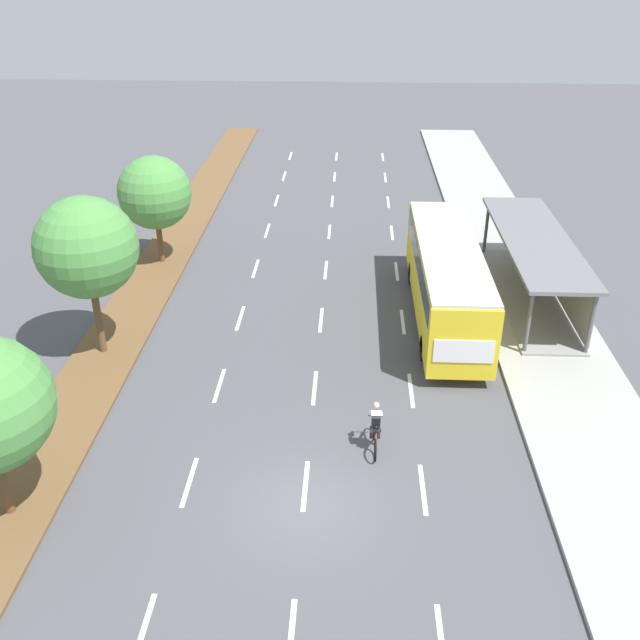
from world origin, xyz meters
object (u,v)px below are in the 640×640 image
(bus, at_px, (447,274))
(median_tree_second, at_px, (86,248))
(cyclist, at_px, (375,428))
(median_tree_third, at_px, (155,193))
(bus_shelter, at_px, (539,262))

(bus, xyz_separation_m, median_tree_second, (-13.70, -3.59, 2.41))
(cyclist, xyz_separation_m, median_tree_third, (-10.40, 14.40, 2.88))
(cyclist, bearing_deg, bus, 70.88)
(cyclist, relative_size, median_tree_second, 0.29)
(cyclist, height_order, median_tree_second, median_tree_second)
(bus_shelter, distance_m, cyclist, 13.33)
(bus_shelter, distance_m, median_tree_third, 18.23)
(bus, relative_size, median_tree_second, 1.80)
(bus, bearing_deg, median_tree_second, -165.34)
(bus_shelter, relative_size, cyclist, 6.00)
(median_tree_third, bearing_deg, bus, -21.45)
(bus, relative_size, cyclist, 6.20)
(cyclist, distance_m, median_tree_third, 17.99)
(bus, xyz_separation_m, cyclist, (-3.15, -9.07, -1.28))
(median_tree_second, distance_m, median_tree_third, 8.95)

